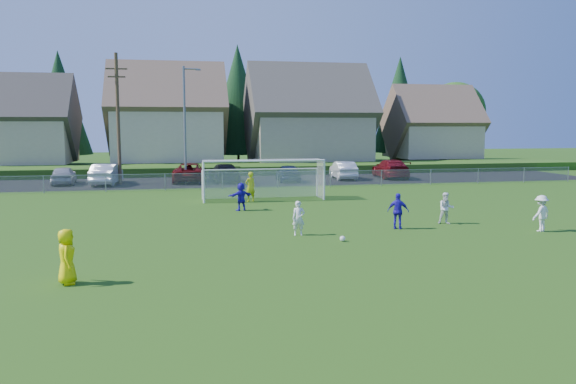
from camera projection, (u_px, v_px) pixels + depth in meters
name	position (u px, v px, depth m)	size (l,w,h in m)	color
ground	(334.00, 260.00, 19.10)	(160.00, 160.00, 0.00)	#193D0C
asphalt_lot	(242.00, 181.00, 45.87)	(60.00, 60.00, 0.00)	black
grass_embankment	(232.00, 169.00, 53.13)	(70.00, 6.00, 0.80)	#1E420F
soccer_ball	(343.00, 239.00, 22.18)	(0.22, 0.22, 0.22)	white
referee	(67.00, 257.00, 16.16)	(0.79, 0.52, 1.62)	#FFEB05
player_white_a	(299.00, 218.00, 23.34)	(0.53, 0.34, 1.44)	white
player_white_b	(446.00, 208.00, 26.00)	(0.71, 0.56, 1.47)	white
player_white_c	(541.00, 213.00, 24.21)	(1.02, 0.58, 1.57)	white
player_blue_a	(398.00, 211.00, 24.75)	(0.93, 0.39, 1.59)	#2513B8
player_blue_b	(241.00, 197.00, 30.12)	(1.39, 0.44, 1.50)	#2513B8
goalkeeper	(250.00, 187.00, 33.58)	(0.65, 0.43, 1.79)	yellow
car_a	(64.00, 175.00, 43.26)	(1.68, 4.17, 1.42)	#A0A1A7
car_b	(106.00, 174.00, 43.15)	(1.70, 4.87, 1.60)	white
car_c	(190.00, 172.00, 45.18)	(2.55, 5.53, 1.54)	#55090B
car_d	(224.00, 173.00, 45.23)	(2.05, 5.04, 1.46)	black
car_e	(288.00, 173.00, 45.51)	(1.66, 4.11, 1.40)	#111D3D
car_f	(343.00, 170.00, 47.58)	(1.58, 4.52, 1.49)	silver
car_g	(391.00, 169.00, 48.53)	(2.24, 5.51, 1.60)	maroon
soccer_goal	(263.00, 173.00, 34.53)	(7.42, 1.90, 2.50)	white
chainlink_fence	(250.00, 180.00, 40.44)	(52.06, 0.06, 1.20)	gray
streetlight	(185.00, 121.00, 42.97)	(1.38, 0.18, 9.00)	slate
utility_pole	(118.00, 117.00, 42.93)	(1.60, 0.26, 10.00)	#473321
houses_row	(243.00, 99.00, 59.95)	(53.90, 11.45, 13.27)	tan
tree_row	(229.00, 105.00, 65.93)	(65.98, 12.36, 13.80)	#382616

